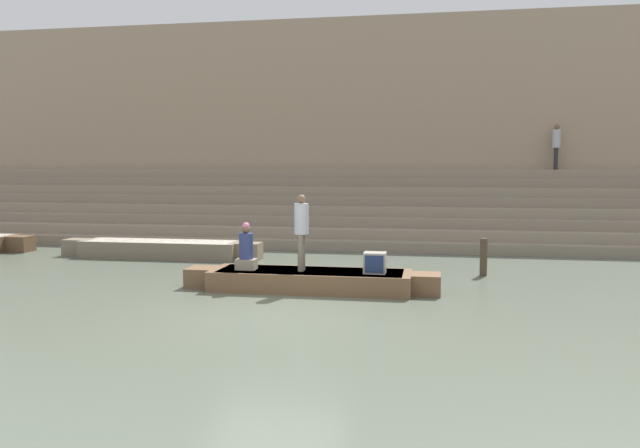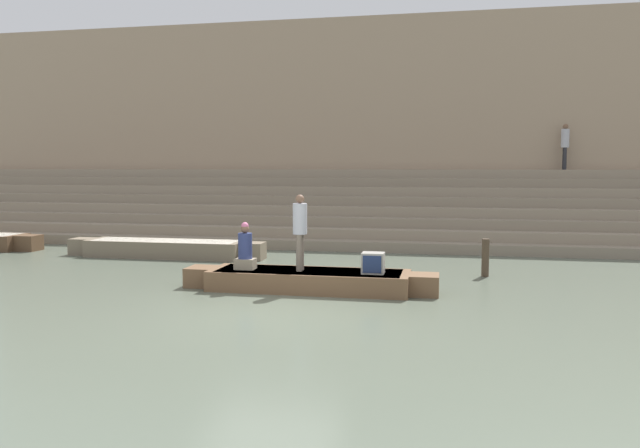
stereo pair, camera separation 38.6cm
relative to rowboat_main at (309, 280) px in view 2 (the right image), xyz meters
name	(u,v)px [view 2 (the right image)]	position (x,y,z in m)	size (l,w,h in m)	color
ground_plane	(271,311)	(-0.26, -2.04, -0.23)	(120.00, 120.00, 0.00)	#566051
ghat_steps	(359,215)	(-0.26, 9.59, 0.68)	(36.00, 5.29, 2.56)	gray
back_wall	(368,128)	(-0.26, 12.06, 3.97)	(34.20, 1.28, 8.46)	tan
rowboat_main	(309,280)	(0.00, 0.00, 0.00)	(5.52, 1.40, 0.43)	brown
person_standing	(300,227)	(-0.19, -0.04, 1.15)	(0.31, 0.31, 1.64)	#756656
person_rowing	(245,250)	(-1.40, -0.09, 0.62)	(0.43, 0.34, 1.03)	gray
tv_set	(373,263)	(1.40, -0.08, 0.42)	(0.46, 0.40, 0.44)	#9E998E
moored_boat_shore	(165,248)	(-5.24, 4.03, 0.03)	(6.04, 1.15, 0.50)	#756651
mooring_post	(485,258)	(3.83, 2.52, 0.23)	(0.18, 0.18, 0.92)	#473828
person_on_steps	(565,143)	(7.07, 11.13, 3.30)	(0.29, 0.29, 1.65)	#28282D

